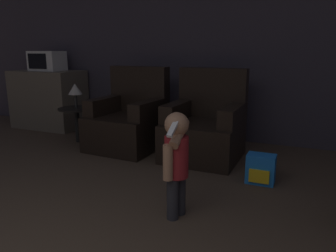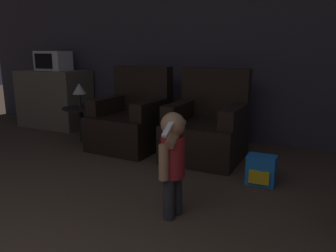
{
  "view_description": "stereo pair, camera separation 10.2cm",
  "coord_description": "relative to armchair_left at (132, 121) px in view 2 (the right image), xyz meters",
  "views": [
    {
      "loc": [
        1.19,
        0.16,
        1.2
      ],
      "look_at": [
        0.01,
        2.9,
        0.51
      ],
      "focal_mm": 35.0,
      "sensor_mm": 36.0,
      "label": 1
    },
    {
      "loc": [
        1.28,
        0.21,
        1.2
      ],
      "look_at": [
        0.01,
        2.9,
        0.51
      ],
      "focal_mm": 35.0,
      "sensor_mm": 36.0,
      "label": 2
    }
  ],
  "objects": [
    {
      "name": "lamp",
      "position": [
        -0.75,
        -0.06,
        0.36
      ],
      "size": [
        0.18,
        0.18,
        0.32
      ],
      "color": "#262626",
      "rests_on": "side_table"
    },
    {
      "name": "kitchen_counter",
      "position": [
        -1.72,
        0.48,
        0.11
      ],
      "size": [
        1.07,
        0.62,
        0.89
      ],
      "color": "#665B4C",
      "rests_on": "ground_plane"
    },
    {
      "name": "microwave",
      "position": [
        -1.7,
        0.48,
        0.7
      ],
      "size": [
        0.5,
        0.33,
        0.3
      ],
      "color": "silver",
      "rests_on": "kitchen_counter"
    },
    {
      "name": "person_toddler",
      "position": [
        1.21,
        -1.42,
        0.12
      ],
      "size": [
        0.17,
        0.31,
        0.78
      ],
      "rotation": [
        0.0,
        0.0,
        -1.77
      ],
      "color": "#28282D",
      "rests_on": "ground_plane"
    },
    {
      "name": "armchair_left",
      "position": [
        0.0,
        0.0,
        0.0
      ],
      "size": [
        0.84,
        0.86,
        1.0
      ],
      "rotation": [
        0.0,
        0.0,
        -0.05
      ],
      "color": "black",
      "rests_on": "ground_plane"
    },
    {
      "name": "wall_back",
      "position": [
        0.84,
        0.87,
        0.96
      ],
      "size": [
        8.4,
        0.05,
        2.6
      ],
      "color": "#3D3842",
      "rests_on": "ground_plane"
    },
    {
      "name": "armchair_right",
      "position": [
        0.99,
        0.0,
        0.0
      ],
      "size": [
        0.81,
        0.83,
        1.0
      ],
      "rotation": [
        0.0,
        0.0,
        -0.01
      ],
      "color": "black",
      "rests_on": "ground_plane"
    },
    {
      "name": "toy_backpack",
      "position": [
        1.69,
        -0.53,
        -0.2
      ],
      "size": [
        0.25,
        0.19,
        0.27
      ],
      "color": "blue",
      "rests_on": "ground_plane"
    },
    {
      "name": "side_table",
      "position": [
        -0.75,
        -0.06,
        0.05
      ],
      "size": [
        0.47,
        0.47,
        0.46
      ],
      "color": "black",
      "rests_on": "ground_plane"
    }
  ]
}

